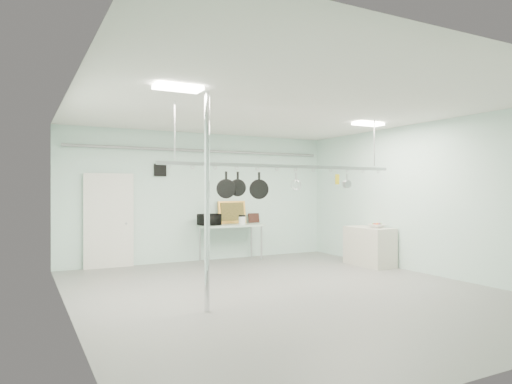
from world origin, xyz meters
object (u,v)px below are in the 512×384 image
coffee_canister (242,220)px  microwave (209,220)px  prep_table (231,227)px  pot_rack (286,165)px  skillet_mid (238,184)px  fruit_bowl (377,226)px  chrome_pole (207,202)px  skillet_right (259,185)px  side_cabinet (369,246)px  skillet_left (226,185)px

coffee_canister → microwave: bearing=172.5°
prep_table → pot_rack: bearing=-96.9°
skillet_mid → fruit_bowl: bearing=21.9°
chrome_pole → pot_rack: (1.90, 0.90, 0.63)m
chrome_pole → skillet_mid: 1.32m
chrome_pole → skillet_right: (1.34, 0.90, 0.25)m
prep_table → side_cabinet: (2.55, -2.20, -0.38)m
skillet_right → skillet_mid: bearing=-165.3°
pot_rack → microwave: (-0.18, 3.32, -1.18)m
skillet_left → skillet_mid: (0.22, 0.00, 0.02)m
skillet_right → coffee_canister: bearing=83.8°
microwave → fruit_bowl: bearing=133.3°
pot_rack → skillet_left: pot_rack is taller
coffee_canister → chrome_pole: bearing=-122.0°
side_cabinet → fruit_bowl: fruit_bowl is taller
chrome_pole → pot_rack: chrome_pole is taller
side_cabinet → pot_rack: 3.62m
fruit_bowl → skillet_left: bearing=-168.1°
skillet_left → skillet_right: bearing=14.4°
skillet_mid → microwave: bearing=85.8°
fruit_bowl → skillet_mid: 4.16m
prep_table → pot_rack: (-0.40, -3.30, 1.40)m
side_cabinet → skillet_right: bearing=-162.6°
pot_rack → fruit_bowl: 3.36m
microwave → skillet_mid: 3.51m
skillet_mid → chrome_pole: bearing=-126.2°
side_cabinet → pot_rack: pot_rack is taller
prep_table → coffee_canister: 0.33m
microwave → skillet_right: skillet_right is taller
skillet_left → skillet_right: (0.64, 0.00, -0.01)m
pot_rack → skillet_mid: pot_rack is taller
coffee_canister → fruit_bowl: (2.32, -2.33, -0.06)m
skillet_left → pot_rack: bearing=14.4°
prep_table → skillet_mid: bearing=-112.7°
side_cabinet → pot_rack: (-2.95, -1.10, 1.78)m
prep_table → skillet_left: 3.81m
skillet_mid → prep_table: bearing=76.7°
pot_rack → coffee_canister: bearing=78.3°
skillet_left → skillet_mid: same height
chrome_pole → skillet_left: chrome_pole is taller
side_cabinet → microwave: (-3.13, 2.22, 0.59)m
coffee_canister → skillet_mid: size_ratio=0.48×
chrome_pole → skillet_mid: chrome_pole is taller
microwave → skillet_mid: size_ratio=1.22×
side_cabinet → skillet_left: bearing=-165.1°
chrome_pole → prep_table: (2.30, 4.20, -0.77)m
chrome_pole → fruit_bowl: (4.88, 1.78, -0.66)m
fruit_bowl → skillet_left: 4.37m
side_cabinet → skillet_right: skillet_right is taller
coffee_canister → skillet_right: size_ratio=0.43×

